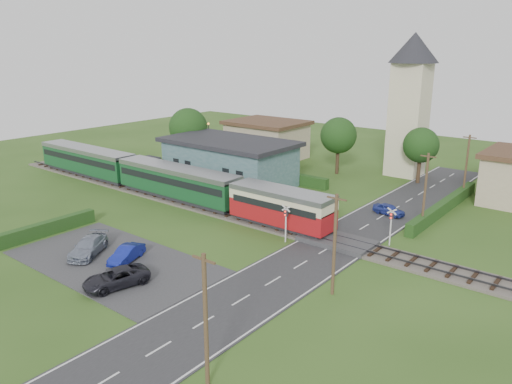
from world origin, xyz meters
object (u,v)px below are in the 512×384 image
Objects in this scene: car_park_blue at (127,254)px; train at (158,177)px; car_on_road at (389,209)px; equipment_hut at (148,168)px; car_park_silver at (88,247)px; pedestrian_near at (245,196)px; pedestrian_far at (147,172)px; car_park_dark at (116,278)px; church_tower at (410,94)px; station_building at (229,161)px; house_west at (267,139)px; crossing_signal_near at (286,218)px; crossing_signal_far at (391,221)px.

train is at bearing 111.62° from car_park_blue.
car_park_blue reaches higher than car_on_road.
equipment_hut is 0.56× the size of car_park_silver.
car_on_road is 1.99× the size of pedestrian_near.
train reaches higher than car_park_silver.
pedestrian_far is (-15.37, -0.02, 0.12)m from pedestrian_near.
pedestrian_near reaches higher than car_park_dark.
station_building is at bearing -131.41° from church_tower.
car_park_silver is at bearing -102.82° from church_tower.
car_park_silver is at bearing -51.91° from equipment_hut.
pedestrian_near is at bearing -58.00° from house_west.
station_building is 28.19m from car_park_dark.
crossing_signal_near is at bearing 87.60° from car_park_dark.
station_building is 24.51m from crossing_signal_far.
church_tower reaches higher than pedestrian_far.
car_on_road is 1.73× the size of pedestrian_far.
equipment_hut is 0.80× the size of car_on_road.
pedestrian_far is at bearing 113.36° from car_on_road.
station_building is 14.87m from house_west.
station_building is 9.37m from train.
church_tower is 25.96m from pedestrian_near.
car_park_blue is (-11.06, -22.96, 0.08)m from car_on_road.
pedestrian_near is (7.64, -6.22, -1.44)m from station_building.
crossing_signal_far is at bearing -15.63° from station_building.
equipment_hut is 0.64m from pedestrian_far.
house_west is at bearing -38.73° from pedestrian_near.
car_park_dark is (14.63, -16.40, -1.47)m from train.
pedestrian_far is at bearing 150.73° from car_park_dark.
car_on_road is 0.70× the size of car_park_silver.
equipment_hut is 29.03m from car_on_road.
station_building reaches higher than equipment_hut.
crossing_signal_near is 1.00× the size of crossing_signal_far.
car_park_blue is (17.22, -16.54, -1.07)m from equipment_hut.
house_west is (3.00, 19.80, 1.04)m from equipment_hut.
crossing_signal_near reaches higher than pedestrian_near.
station_building is 3.50× the size of car_park_silver.
crossing_signal_near is at bearing -146.31° from crossing_signal_far.
crossing_signal_far is 8.10m from car_on_road.
equipment_hut is at bearing 167.06° from crossing_signal_near.
car_park_blue is at bearing 163.87° from car_on_road.
car_park_silver is (13.81, -17.62, -1.00)m from equipment_hut.
pedestrian_far is (-5.17, 2.76, -0.81)m from train.
station_building is 1.48× the size of house_west.
equipment_hut reaches higher than car_park_blue.
house_west reaches higher than car_park_blue.
car_park_dark is at bearing -64.58° from station_building.
pedestrian_near reaches higher than car_park_blue.
equipment_hut is at bearing 52.18° from pedestrian_far.
station_building is at bearing -19.88° from pedestrian_near.
crossing_signal_near is at bearing -7.24° from train.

